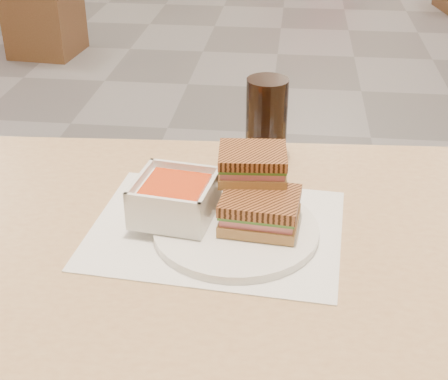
# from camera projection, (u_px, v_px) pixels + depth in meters

# --- Properties ---
(main_table) EXTENTS (1.24, 0.77, 0.75)m
(main_table) POSITION_uv_depth(u_px,v_px,m) (243.00, 297.00, 1.04)
(main_table) COLOR tan
(main_table) RESTS_ON ground
(tray_liner) EXTENTS (0.41, 0.33, 0.00)m
(tray_liner) POSITION_uv_depth(u_px,v_px,m) (216.00, 229.00, 1.00)
(tray_liner) COLOR white
(tray_liner) RESTS_ON main_table
(plate) EXTENTS (0.26, 0.26, 0.01)m
(plate) POSITION_uv_depth(u_px,v_px,m) (236.00, 230.00, 0.99)
(plate) COLOR white
(plate) RESTS_ON tray_liner
(soup_bowl) EXTENTS (0.14, 0.14, 0.06)m
(soup_bowl) POSITION_uv_depth(u_px,v_px,m) (175.00, 200.00, 0.99)
(soup_bowl) COLOR white
(soup_bowl) RESTS_ON plate
(panini_lower) EXTENTS (0.13, 0.11, 0.05)m
(panini_lower) POSITION_uv_depth(u_px,v_px,m) (260.00, 210.00, 0.97)
(panini_lower) COLOR #BA814A
(panini_lower) RESTS_ON plate
(panini_upper) EXTENTS (0.11, 0.10, 0.05)m
(panini_upper) POSITION_uv_depth(u_px,v_px,m) (252.00, 164.00, 1.00)
(panini_upper) COLOR #BA814A
(panini_upper) RESTS_ON panini_lower
(cola_glass) EXTENTS (0.08, 0.08, 0.16)m
(cola_glass) POSITION_uv_depth(u_px,v_px,m) (266.00, 122.00, 1.17)
(cola_glass) COLOR black
(cola_glass) RESTS_ON main_table
(bg_chair_0r) EXTENTS (0.44, 0.44, 0.45)m
(bg_chair_0r) POSITION_uv_depth(u_px,v_px,m) (45.00, 19.00, 4.09)
(bg_chair_0r) COLOR brown
(bg_chair_0r) RESTS_ON ground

